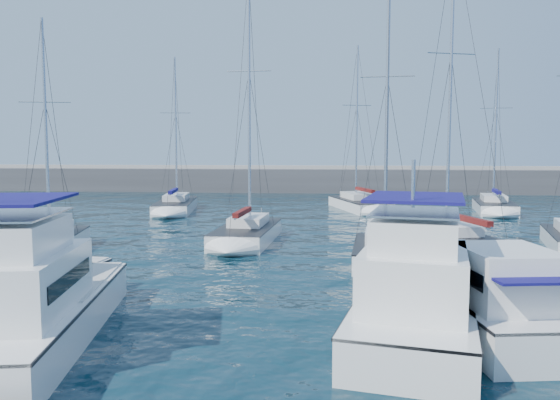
# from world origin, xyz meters

# --- Properties ---
(ground) EXTENTS (220.00, 220.00, 0.00)m
(ground) POSITION_xyz_m (0.00, 0.00, 0.00)
(ground) COLOR black
(ground) RESTS_ON ground
(breakwater) EXTENTS (160.00, 6.00, 4.45)m
(breakwater) POSITION_xyz_m (0.00, 52.00, 1.05)
(breakwater) COLOR #424244
(breakwater) RESTS_ON ground
(motor_yacht_port_outer) EXTENTS (2.90, 6.20, 3.20)m
(motor_yacht_port_outer) POSITION_xyz_m (-9.85, -2.05, 0.94)
(motor_yacht_port_outer) COLOR white
(motor_yacht_port_outer) RESTS_ON ground
(motor_yacht_port_inner) EXTENTS (5.36, 10.41, 4.69)m
(motor_yacht_port_inner) POSITION_xyz_m (-8.20, -5.38, 1.13)
(motor_yacht_port_inner) COLOR white
(motor_yacht_port_inner) RESTS_ON ground
(motor_yacht_stbd_inner) EXTENTS (4.98, 9.29, 4.69)m
(motor_yacht_stbd_inner) POSITION_xyz_m (2.86, -3.72, 1.13)
(motor_yacht_stbd_inner) COLOR white
(motor_yacht_stbd_inner) RESTS_ON ground
(motor_yacht_stbd_outer) EXTENTS (3.74, 6.55, 3.20)m
(motor_yacht_stbd_outer) POSITION_xyz_m (5.21, -3.58, 0.94)
(motor_yacht_stbd_outer) COLOR white
(motor_yacht_stbd_outer) RESTS_ON ground
(sailboat_mid_a) EXTENTS (4.59, 7.76, 12.89)m
(sailboat_mid_a) POSITION_xyz_m (-14.99, 7.98, 0.51)
(sailboat_mid_a) COLOR white
(sailboat_mid_a) RESTS_ON ground
(sailboat_mid_b) EXTENTS (3.40, 8.21, 16.45)m
(sailboat_mid_b) POSITION_xyz_m (-4.76, 12.52, 0.55)
(sailboat_mid_b) COLOR white
(sailboat_mid_b) RESTS_ON ground
(sailboat_mid_c) EXTENTS (3.42, 6.67, 14.54)m
(sailboat_mid_c) POSITION_xyz_m (2.94, 7.13, 0.54)
(sailboat_mid_c) COLOR white
(sailboat_mid_c) RESTS_ON ground
(sailboat_mid_d) EXTENTS (5.62, 9.20, 17.28)m
(sailboat_mid_d) POSITION_xyz_m (6.93, 10.51, 0.54)
(sailboat_mid_d) COLOR white
(sailboat_mid_d) RESTS_ON ground
(sailboat_back_a) EXTENTS (4.55, 9.73, 14.13)m
(sailboat_back_a) POSITION_xyz_m (-13.80, 27.92, 0.51)
(sailboat_back_a) COLOR white
(sailboat_back_a) RESTS_ON ground
(sailboat_back_b) EXTENTS (5.77, 9.90, 15.43)m
(sailboat_back_b) POSITION_xyz_m (2.65, 31.02, 0.52)
(sailboat_back_b) COLOR white
(sailboat_back_b) RESTS_ON ground
(sailboat_back_c) EXTENTS (4.28, 8.62, 14.74)m
(sailboat_back_c) POSITION_xyz_m (14.51, 30.16, 0.52)
(sailboat_back_c) COLOR white
(sailboat_back_c) RESTS_ON ground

